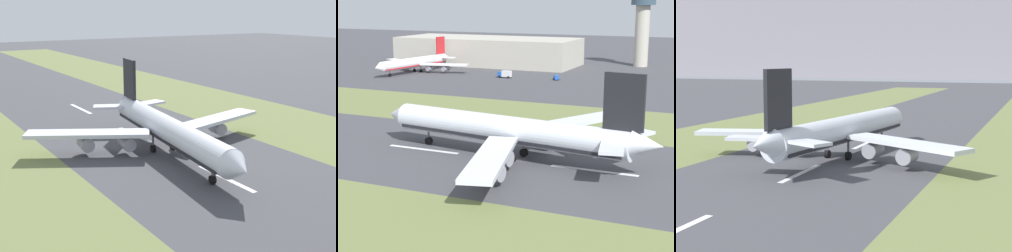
{
  "view_description": "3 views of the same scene",
  "coord_description": "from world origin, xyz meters",
  "views": [
    {
      "loc": [
        57.82,
        93.47,
        34.1
      ],
      "look_at": [
        1.57,
        2.7,
        7.0
      ],
      "focal_mm": 50.0,
      "sensor_mm": 36.0,
      "label": 1
    },
    {
      "loc": [
        -105.76,
        -44.64,
        33.95
      ],
      "look_at": [
        1.57,
        2.7,
        7.0
      ],
      "focal_mm": 60.0,
      "sensor_mm": 36.0,
      "label": 2
    },
    {
      "loc": [
        44.43,
        -114.24,
        22.09
      ],
      "look_at": [
        1.57,
        2.7,
        7.0
      ],
      "focal_mm": 60.0,
      "sensor_mm": 36.0,
      "label": 3
    }
  ],
  "objects": [
    {
      "name": "mountain_ridge",
      "position": [
        0.0,
        520.0,
        53.9
      ],
      "size": [
        800.0,
        120.0,
        107.79
      ],
      "primitive_type": "cube",
      "color": "gray",
      "rests_on": "ground"
    },
    {
      "name": "airplane_main_jet",
      "position": [
        1.33,
        0.81,
        6.02
      ],
      "size": [
        63.64,
        67.16,
        20.2
      ],
      "color": "silver",
      "rests_on": "ground"
    },
    {
      "name": "ground_plane",
      "position": [
        0.0,
        0.0,
        0.0
      ],
      "size": [
        800.0,
        800.0,
        0.0
      ],
      "primitive_type": "plane",
      "color": "#424247"
    },
    {
      "name": "centreline_dash_far",
      "position": [
        0.0,
        22.7,
        0.01
      ],
      "size": [
        1.2,
        18.0,
        0.01
      ],
      "primitive_type": "cube",
      "color": "silver",
      "rests_on": "ground"
    },
    {
      "name": "centreline_dash_mid",
      "position": [
        0.0,
        -17.3,
        0.01
      ],
      "size": [
        1.2,
        18.0,
        0.01
      ],
      "primitive_type": "cube",
      "color": "silver",
      "rests_on": "ground"
    }
  ]
}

